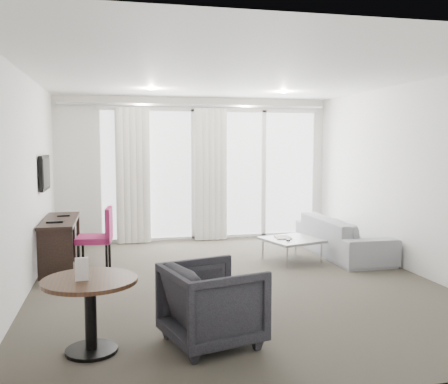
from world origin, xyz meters
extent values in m
cube|color=#464137|center=(0.00, 0.00, 0.00)|extent=(5.00, 6.00, 0.00)
cube|color=white|center=(0.00, 0.00, 2.60)|extent=(5.00, 6.00, 0.00)
cube|color=silver|center=(-2.50, 0.00, 1.30)|extent=(0.00, 6.00, 2.60)
cube|color=silver|center=(2.50, 0.00, 1.30)|extent=(0.00, 6.00, 2.60)
cube|color=silver|center=(0.00, -3.00, 1.30)|extent=(5.00, 0.00, 2.60)
cylinder|color=#FFE0B2|center=(-0.90, 1.60, 2.59)|extent=(0.12, 0.12, 0.02)
cylinder|color=#FFE0B2|center=(1.20, 1.60, 2.59)|extent=(0.12, 0.12, 0.02)
imported|color=#232328|center=(-0.66, -1.90, 0.36)|extent=(0.96, 0.94, 0.72)
imported|color=gray|center=(2.05, 1.13, 0.30)|extent=(0.81, 2.07, 0.60)
cube|color=#4D4D50|center=(0.30, 4.50, -0.06)|extent=(5.60, 3.00, 0.12)
camera|label=1|loc=(-1.50, -6.09, 1.76)|focal=40.00mm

